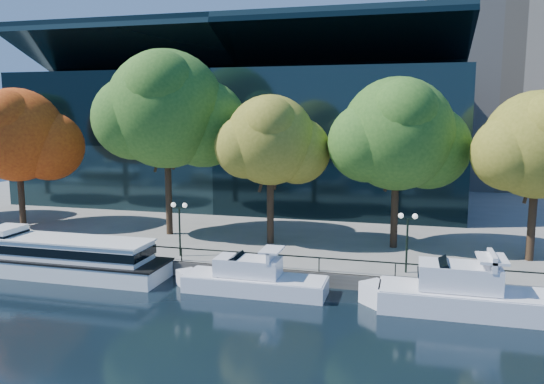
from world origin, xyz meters
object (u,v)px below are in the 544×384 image
(lamp_2, at_px, (407,229))
(cruiser_far, at_px, (459,293))
(tree_2, at_px, (168,112))
(lamp_1, at_px, (179,217))
(tree_4, at_px, (400,136))
(cruiser_near, at_px, (249,278))
(tree_3, at_px, (272,142))
(tree_1, at_px, (18,137))
(tour_boat, at_px, (57,256))
(tree_5, at_px, (540,147))

(lamp_2, bearing_deg, cruiser_far, -52.51)
(tree_2, xyz_separation_m, lamp_1, (3.72, -6.36, -7.66))
(tree_4, distance_m, lamp_2, 8.81)
(cruiser_far, bearing_deg, lamp_1, 168.47)
(tree_2, distance_m, lamp_1, 10.63)
(cruiser_near, bearing_deg, tree_4, 48.63)
(tree_3, bearing_deg, tree_1, 178.43)
(tour_boat, height_order, lamp_2, lamp_2)
(tree_5, distance_m, lamp_1, 26.17)
(tree_5, bearing_deg, cruiser_near, -154.47)
(tree_5, height_order, lamp_1, tree_5)
(cruiser_near, distance_m, tree_1, 28.20)
(tree_1, bearing_deg, tree_3, -1.57)
(tree_4, bearing_deg, cruiser_far, -69.75)
(tree_2, height_order, lamp_1, tree_2)
(tour_boat, bearing_deg, cruiser_far, -0.91)
(tree_1, height_order, tree_2, tree_2)
(tree_1, bearing_deg, cruiser_far, -14.73)
(tree_2, distance_m, tree_5, 28.94)
(tree_5, bearing_deg, lamp_2, -149.06)
(cruiser_far, distance_m, tree_2, 27.36)
(lamp_1, bearing_deg, tree_3, 43.48)
(cruiser_near, relative_size, cruiser_far, 0.91)
(cruiser_near, height_order, tree_4, tree_4)
(tour_boat, distance_m, tree_2, 14.88)
(tree_5, xyz_separation_m, lamp_1, (-25.10, -5.26, -5.21))
(lamp_1, bearing_deg, tree_2, 120.28)
(tree_2, height_order, tree_4, tree_2)
(cruiser_near, xyz_separation_m, lamp_2, (9.86, 3.64, 3.05))
(cruiser_far, relative_size, lamp_1, 2.82)
(tree_3, bearing_deg, lamp_2, -26.73)
(tree_4, relative_size, tree_5, 1.10)
(tree_1, distance_m, tree_5, 43.74)
(tree_4, height_order, tree_5, tree_4)
(tour_boat, height_order, tree_1, tree_1)
(cruiser_far, bearing_deg, tree_2, 155.92)
(tree_5, bearing_deg, lamp_1, -168.17)
(cruiser_far, xyz_separation_m, lamp_2, (-3.03, 3.95, 2.80))
(cruiser_near, bearing_deg, tour_boat, 179.51)
(tree_2, bearing_deg, tree_1, -178.75)
(tour_boat, height_order, tree_2, tree_2)
(tour_boat, xyz_separation_m, tree_2, (4.33, 9.88, 10.25))
(tree_1, xyz_separation_m, lamp_1, (18.64, -6.04, -5.37))
(tree_1, height_order, tree_4, tree_4)
(tree_1, relative_size, tree_5, 1.06)
(tree_4, relative_size, lamp_2, 3.30)
(tree_4, xyz_separation_m, lamp_2, (0.86, -6.58, -5.79))
(tree_3, xyz_separation_m, lamp_2, (10.67, -5.37, -5.28))
(tree_1, distance_m, lamp_2, 35.89)
(tour_boat, relative_size, tree_3, 1.44)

